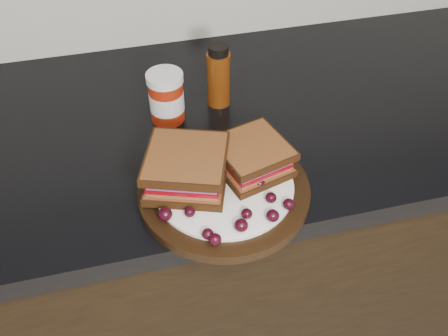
% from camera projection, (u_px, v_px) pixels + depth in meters
% --- Properties ---
extents(base_cabinets, '(3.96, 0.58, 0.86)m').
position_uv_depth(base_cabinets, '(208.00, 261.00, 1.29)').
color(base_cabinets, black).
rests_on(base_cabinets, ground_plane).
extents(countertop, '(3.98, 0.60, 0.04)m').
position_uv_depth(countertop, '(203.00, 126.00, 0.98)').
color(countertop, black).
rests_on(countertop, base_cabinets).
extents(plate, '(0.28, 0.28, 0.02)m').
position_uv_depth(plate, '(224.00, 190.00, 0.81)').
color(plate, black).
rests_on(plate, countertop).
extents(sandwich_left, '(0.16, 0.16, 0.06)m').
position_uv_depth(sandwich_left, '(187.00, 168.00, 0.79)').
color(sandwich_left, brown).
rests_on(sandwich_left, plate).
extents(sandwich_right, '(0.13, 0.13, 0.05)m').
position_uv_depth(sandwich_right, '(252.00, 157.00, 0.81)').
color(sandwich_right, brown).
rests_on(sandwich_right, plate).
extents(grape_0, '(0.02, 0.02, 0.02)m').
position_uv_depth(grape_0, '(165.00, 214.00, 0.74)').
color(grape_0, black).
rests_on(grape_0, plate).
extents(grape_1, '(0.02, 0.02, 0.02)m').
position_uv_depth(grape_1, '(190.00, 212.00, 0.75)').
color(grape_1, black).
rests_on(grape_1, plate).
extents(grape_2, '(0.02, 0.02, 0.02)m').
position_uv_depth(grape_2, '(208.00, 234.00, 0.72)').
color(grape_2, black).
rests_on(grape_2, plate).
extents(grape_3, '(0.02, 0.02, 0.02)m').
position_uv_depth(grape_3, '(215.00, 239.00, 0.71)').
color(grape_3, black).
rests_on(grape_3, plate).
extents(grape_4, '(0.02, 0.02, 0.02)m').
position_uv_depth(grape_4, '(241.00, 225.00, 0.73)').
color(grape_4, black).
rests_on(grape_4, plate).
extents(grape_5, '(0.02, 0.02, 0.02)m').
position_uv_depth(grape_5, '(247.00, 214.00, 0.75)').
color(grape_5, black).
rests_on(grape_5, plate).
extents(grape_6, '(0.02, 0.02, 0.02)m').
position_uv_depth(grape_6, '(273.00, 216.00, 0.74)').
color(grape_6, black).
rests_on(grape_6, plate).
extents(grape_7, '(0.02, 0.02, 0.02)m').
position_uv_depth(grape_7, '(289.00, 204.00, 0.76)').
color(grape_7, black).
rests_on(grape_7, plate).
extents(grape_8, '(0.02, 0.02, 0.02)m').
position_uv_depth(grape_8, '(271.00, 198.00, 0.77)').
color(grape_8, black).
rests_on(grape_8, plate).
extents(grape_9, '(0.02, 0.02, 0.02)m').
position_uv_depth(grape_9, '(259.00, 183.00, 0.79)').
color(grape_9, black).
rests_on(grape_9, plate).
extents(grape_10, '(0.02, 0.02, 0.02)m').
position_uv_depth(grape_10, '(270.00, 162.00, 0.83)').
color(grape_10, black).
rests_on(grape_10, plate).
extents(grape_11, '(0.02, 0.02, 0.02)m').
position_uv_depth(grape_11, '(250.00, 163.00, 0.83)').
color(grape_11, black).
rests_on(grape_11, plate).
extents(grape_12, '(0.02, 0.02, 0.01)m').
position_uv_depth(grape_12, '(247.00, 158.00, 0.84)').
color(grape_12, black).
rests_on(grape_12, plate).
extents(grape_13, '(0.02, 0.02, 0.02)m').
position_uv_depth(grape_13, '(177.00, 170.00, 0.82)').
color(grape_13, black).
rests_on(grape_13, plate).
extents(grape_14, '(0.02, 0.02, 0.02)m').
position_uv_depth(grape_14, '(178.00, 183.00, 0.79)').
color(grape_14, black).
rests_on(grape_14, plate).
extents(grape_15, '(0.02, 0.02, 0.02)m').
position_uv_depth(grape_15, '(179.00, 193.00, 0.78)').
color(grape_15, black).
rests_on(grape_15, plate).
extents(grape_16, '(0.02, 0.02, 0.02)m').
position_uv_depth(grape_16, '(185.00, 170.00, 0.82)').
color(grape_16, black).
rests_on(grape_16, plate).
extents(grape_17, '(0.02, 0.02, 0.02)m').
position_uv_depth(grape_17, '(176.00, 176.00, 0.80)').
color(grape_17, black).
rests_on(grape_17, plate).
extents(grape_18, '(0.02, 0.02, 0.02)m').
position_uv_depth(grape_18, '(169.00, 193.00, 0.78)').
color(grape_18, black).
rests_on(grape_18, plate).
extents(condiment_jar, '(0.07, 0.07, 0.10)m').
position_uv_depth(condiment_jar, '(166.00, 97.00, 0.93)').
color(condiment_jar, '#971F0A').
rests_on(condiment_jar, countertop).
extents(oil_bottle, '(0.06, 0.06, 0.13)m').
position_uv_depth(oil_bottle, '(219.00, 75.00, 0.96)').
color(oil_bottle, '#522308').
rests_on(oil_bottle, countertop).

